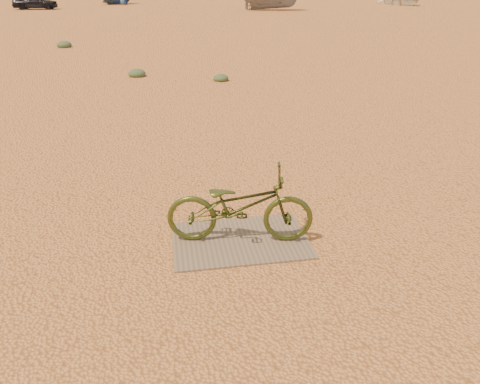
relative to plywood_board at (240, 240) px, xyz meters
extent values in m
plane|color=#E69251|center=(-0.42, 0.45, -0.01)|extent=(120.00, 120.00, 0.00)
cube|color=#7F6653|center=(0.00, 0.00, 0.00)|extent=(1.60, 1.08, 0.02)
imported|color=#3E4A1D|center=(0.00, 0.00, 0.45)|extent=(1.76, 0.87, 0.89)
imported|color=black|center=(-10.96, 41.32, 0.61)|extent=(3.76, 1.76, 1.25)
ellipsoid|color=#48603F|center=(-1.48, 10.16, -0.01)|extent=(0.52, 0.52, 0.29)
ellipsoid|color=#48603F|center=(0.98, 9.07, -0.01)|extent=(0.45, 0.45, 0.25)
ellipsoid|color=#48603F|center=(-4.72, 17.00, -0.01)|extent=(0.61, 0.61, 0.34)
camera|label=1|loc=(-0.81, -4.71, 2.88)|focal=35.00mm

